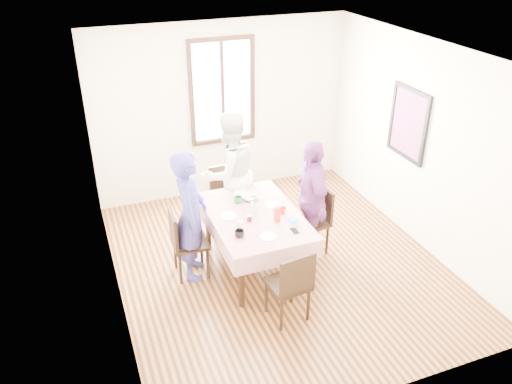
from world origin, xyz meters
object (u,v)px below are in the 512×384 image
(dining_table, at_px, (255,241))
(person_right, at_px, (310,199))
(chair_left, at_px, (190,243))
(person_far, at_px, (229,173))
(chair_far, at_px, (229,199))
(person_left, at_px, (190,216))
(chair_right, at_px, (310,222))
(chair_near, at_px, (288,283))

(dining_table, distance_m, person_right, 0.88)
(chair_left, bearing_deg, person_far, 139.60)
(chair_far, distance_m, person_right, 1.29)
(chair_far, distance_m, person_left, 1.23)
(dining_table, xyz_separation_m, chair_right, (0.79, 0.05, 0.08))
(dining_table, bearing_deg, person_left, 169.85)
(chair_right, distance_m, chair_near, 1.32)
(chair_near, xyz_separation_m, person_left, (-0.77, 1.15, 0.38))
(chair_near, height_order, person_right, person_right)
(chair_far, relative_size, person_far, 0.52)
(dining_table, relative_size, chair_right, 1.62)
(chair_right, relative_size, chair_near, 1.00)
(dining_table, height_order, person_left, person_left)
(chair_right, bearing_deg, chair_far, 31.10)
(chair_right, relative_size, person_far, 0.52)
(chair_near, relative_size, person_far, 0.52)
(chair_right, distance_m, person_right, 0.35)
(chair_far, bearing_deg, person_far, 85.44)
(chair_right, bearing_deg, chair_left, 78.44)
(chair_near, distance_m, person_left, 1.44)
(chair_left, xyz_separation_m, person_far, (0.79, 0.86, 0.42))
(chair_left, relative_size, person_right, 0.57)
(chair_far, bearing_deg, chair_right, 124.77)
(chair_far, relative_size, person_right, 0.57)
(person_far, bearing_deg, person_left, 33.89)
(chair_right, xyz_separation_m, chair_far, (-0.79, 0.97, 0.00))
(dining_table, height_order, person_far, person_far)
(chair_right, height_order, chair_near, same)
(chair_left, bearing_deg, dining_table, 82.49)
(chair_right, bearing_deg, person_left, 78.40)
(chair_left, relative_size, chair_near, 1.00)
(chair_near, bearing_deg, chair_right, 46.47)
(chair_left, xyz_separation_m, chair_near, (0.79, -1.15, 0.00))
(chair_left, bearing_deg, person_right, 89.01)
(chair_left, relative_size, chair_right, 1.00)
(chair_near, bearing_deg, person_right, 47.21)
(person_far, bearing_deg, chair_left, 33.12)
(chair_left, xyz_separation_m, person_left, (0.02, 0.00, 0.38))
(chair_left, bearing_deg, chair_far, 140.21)
(chair_right, xyz_separation_m, person_right, (-0.02, 0.00, 0.35))
(chair_left, height_order, person_right, person_right)
(chair_right, height_order, person_right, person_right)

